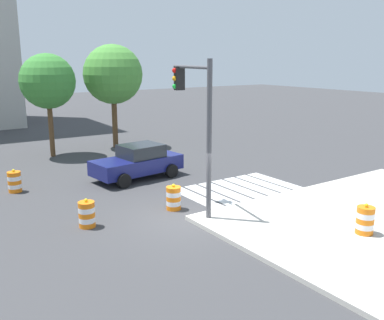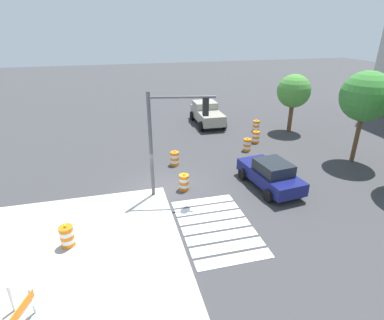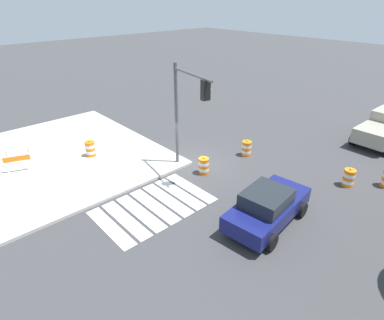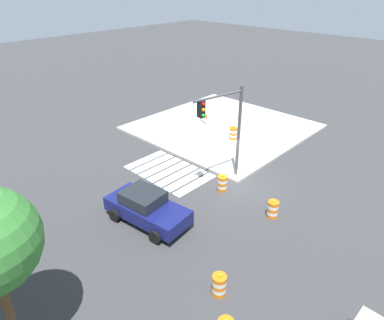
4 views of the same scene
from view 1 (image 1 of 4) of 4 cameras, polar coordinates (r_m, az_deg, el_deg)
name	(u,v)px [view 1 (image 1 of 4)]	position (r m, az deg, el deg)	size (l,w,h in m)	color
ground_plane	(185,220)	(15.70, -0.92, -7.86)	(120.00, 120.00, 0.00)	#38383A
crosswalk_stripes	(238,189)	(19.34, 6.09, -3.80)	(5.10, 3.20, 0.02)	silver
sports_car	(138,162)	(20.94, -7.12, -0.23)	(4.48, 2.51, 1.63)	navy
traffic_barrel_near_corner	(87,214)	(15.34, -13.68, -6.96)	(0.56, 0.56, 1.02)	orange
traffic_barrel_median_near	(15,182)	(20.23, -22.32, -2.68)	(0.56, 0.56, 1.02)	orange
traffic_barrel_median_far	(174,198)	(16.60, -2.44, -5.03)	(0.56, 0.56, 1.02)	orange
traffic_barrel_on_sidewalk	(365,220)	(15.04, 21.82, -7.37)	(0.56, 0.56, 1.02)	orange
traffic_light_pole	(195,108)	(15.63, 0.45, 6.84)	(0.81, 3.24, 5.50)	#4C4C51
street_tree_streetside_near	(113,75)	(28.21, -10.37, 10.99)	(3.73, 3.73, 6.54)	brown
street_tree_streetside_far	(48,82)	(26.37, -18.47, 9.76)	(3.14, 3.14, 5.95)	brown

